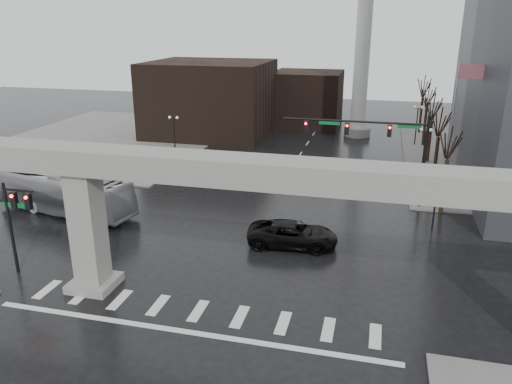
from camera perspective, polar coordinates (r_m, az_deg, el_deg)
ground at (r=29.41m, az=-5.93°, el=-12.34°), size 160.00×160.00×0.00m
sidewalk_nw at (r=70.64m, az=-16.06°, el=5.91°), size 28.00×36.00×0.15m
elevated_guideway at (r=26.09m, az=-3.83°, el=0.25°), size 48.00×2.60×8.70m
building_far_left at (r=70.14m, az=-5.27°, el=10.58°), size 16.00×14.00×10.00m
building_far_mid at (r=77.09m, az=5.86°, el=10.58°), size 10.00×10.00×8.00m
smokestack at (r=69.56m, az=12.19°, el=17.09°), size 3.60×3.60×30.00m
signal_mast_arm at (r=43.32m, az=13.87°, el=5.92°), size 12.12×0.43×8.00m
signal_left_pole at (r=33.91m, az=-25.77°, el=-2.21°), size 2.30×0.30×6.00m
flagpole_assembly at (r=46.57m, az=21.93°, el=8.14°), size 2.06×0.12×12.00m
lamp_right_0 at (r=39.56m, az=20.00°, el=0.53°), size 1.22×0.32×5.11m
lamp_right_1 at (r=53.01m, az=18.71°, el=5.20°), size 1.22×0.32×5.11m
lamp_right_2 at (r=66.69m, az=17.94°, el=7.97°), size 1.22×0.32×5.11m
lamp_left_0 at (r=45.25m, az=-16.27°, el=3.18°), size 1.22×0.32×5.11m
lamp_left_1 at (r=57.38m, az=-9.35°, el=6.96°), size 1.22×0.32×5.11m
lamp_left_2 at (r=70.22m, az=-4.84°, el=9.34°), size 1.22×0.32×5.11m
tree_right_0 at (r=43.69m, az=20.80°, el=1.19°), size 1.09×1.58×7.50m
tree_right_1 at (r=51.33m, az=19.93°, el=3.91°), size 1.09×1.61×7.67m
tree_right_2 at (r=59.07m, az=19.28°, el=5.93°), size 1.10×1.63×7.85m
tree_right_3 at (r=66.87m, az=18.78°, el=7.48°), size 1.11×1.66×8.02m
tree_right_4 at (r=74.71m, az=18.38°, el=8.70°), size 1.12×1.69×8.19m
pickup_truck at (r=35.58m, az=4.20°, el=-4.84°), size 6.55×3.38×1.77m
city_bus at (r=44.11m, az=-20.93°, el=-0.10°), size 12.83×5.21×3.48m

